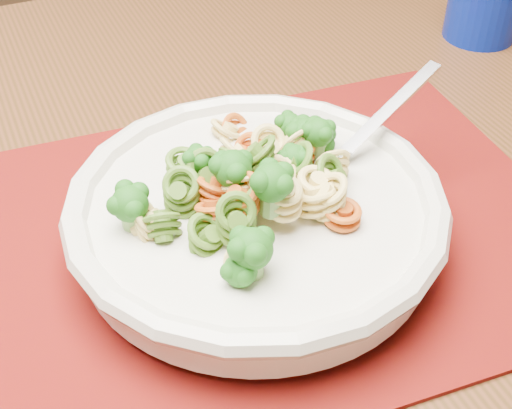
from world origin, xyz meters
name	(u,v)px	position (x,y,z in m)	size (l,w,h in m)	color
dining_table	(206,272)	(0.29, -0.29, 0.64)	(1.42, 0.97, 0.74)	#532B17
placemat	(274,230)	(0.32, -0.37, 0.74)	(0.46, 0.36, 0.00)	#611304
pasta_bowl	(256,213)	(0.30, -0.38, 0.77)	(0.29, 0.29, 0.05)	beige
pasta_broccoli_heap	(256,198)	(0.30, -0.38, 0.79)	(0.24, 0.24, 0.06)	#D5B969
fork	(325,171)	(0.36, -0.38, 0.79)	(0.19, 0.02, 0.01)	silver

